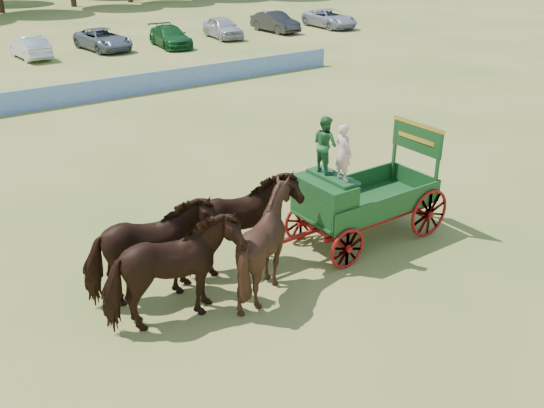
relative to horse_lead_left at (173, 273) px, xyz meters
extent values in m
plane|color=#A5894A|center=(7.97, 0.98, -1.24)|extent=(160.00, 160.00, 0.00)
imported|color=black|center=(0.00, 0.00, 0.00)|extent=(3.08, 1.66, 2.49)
imported|color=black|center=(0.00, 1.10, 0.00)|extent=(3.14, 1.85, 2.49)
imported|color=black|center=(2.40, 0.00, 0.00)|extent=(2.52, 2.31, 2.49)
imported|color=black|center=(2.40, 1.10, 0.00)|extent=(3.03, 1.53, 2.49)
cube|color=maroon|center=(4.60, 0.55, -0.64)|extent=(0.12, 2.00, 0.12)
cube|color=maroon|center=(7.60, 0.55, -0.64)|extent=(0.12, 2.00, 0.12)
cube|color=maroon|center=(6.10, 0.00, -0.52)|extent=(3.80, 0.10, 0.12)
cube|color=maroon|center=(6.10, 1.10, -0.52)|extent=(3.80, 0.10, 0.12)
cube|color=maroon|center=(3.70, 0.55, -0.49)|extent=(2.80, 0.09, 0.09)
cube|color=#194B20|center=(6.10, 0.55, -0.24)|extent=(3.80, 1.80, 0.10)
cube|color=#194B20|center=(6.10, -0.33, 0.06)|extent=(3.80, 0.06, 0.55)
cube|color=#194B20|center=(6.10, 1.43, 0.06)|extent=(3.80, 0.06, 0.55)
cube|color=#194B20|center=(7.98, 0.55, 0.06)|extent=(0.06, 1.80, 0.55)
cube|color=#194B20|center=(4.60, 0.55, 0.31)|extent=(0.85, 1.70, 1.05)
cube|color=#194B20|center=(4.85, 0.55, 0.88)|extent=(0.55, 1.50, 0.08)
cube|color=#194B20|center=(4.22, 0.55, 0.11)|extent=(0.10, 1.60, 0.65)
cube|color=#194B20|center=(4.40, 0.55, -0.19)|extent=(0.55, 1.60, 0.06)
cube|color=#194B20|center=(7.90, -0.25, 0.71)|extent=(0.08, 0.08, 1.80)
cube|color=#194B20|center=(7.90, 1.35, 0.71)|extent=(0.08, 0.08, 1.80)
cube|color=#194B20|center=(7.90, 0.55, 1.31)|extent=(0.07, 1.75, 0.75)
cube|color=gold|center=(7.90, 0.55, 1.71)|extent=(0.08, 1.80, 0.09)
cube|color=gold|center=(7.86, 0.55, 1.31)|extent=(0.02, 1.30, 0.12)
torus|color=maroon|center=(4.60, -0.40, -0.69)|extent=(1.09, 0.09, 1.09)
torus|color=maroon|center=(4.60, 1.50, -0.69)|extent=(1.09, 0.09, 1.09)
torus|color=maroon|center=(7.60, -0.40, -0.54)|extent=(1.39, 0.09, 1.39)
torus|color=maroon|center=(7.60, 1.50, -0.54)|extent=(1.39, 0.09, 1.39)
imported|color=beige|center=(4.85, 0.20, 1.63)|extent=(0.34, 0.52, 1.43)
imported|color=#256332|center=(4.85, 0.90, 1.65)|extent=(0.55, 0.71, 1.46)
cube|color=#1F50AA|center=(6.97, 18.98, -0.72)|extent=(26.00, 0.08, 1.05)
imported|color=silver|center=(5.69, 31.83, -0.51)|extent=(1.80, 4.54, 1.47)
imported|color=slate|center=(10.74, 31.93, -0.51)|extent=(2.91, 5.46, 1.46)
imported|color=#144C1E|center=(15.16, 30.38, -0.52)|extent=(2.65, 5.20, 1.45)
imported|color=#B2B2B7|center=(20.18, 31.41, -0.44)|extent=(2.48, 4.90, 1.60)
imported|color=#262628|center=(25.24, 31.48, -0.45)|extent=(1.83, 4.89, 1.60)
imported|color=#999EA5|center=(30.46, 30.76, -0.48)|extent=(2.84, 5.60, 1.52)
camera|label=1|loc=(-4.65, -10.17, 6.65)|focal=40.00mm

